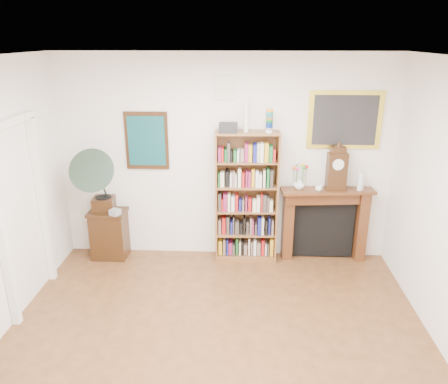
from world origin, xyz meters
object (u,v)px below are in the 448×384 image
Objects in this scene: side_cabinet at (110,234)px; gramophone at (97,177)px; fireplace at (325,218)px; flower_vase at (299,184)px; teacup at (319,188)px; mantel_clock at (337,169)px; bottle_left at (360,182)px; bookshelf at (246,191)px; bottle_right at (362,182)px; cd_stack at (115,212)px.

gramophone is at bearing -120.15° from side_cabinet.
fireplace is 0.64m from flower_vase.
gramophone is 2.93m from teacup.
bottle_left is (0.32, -0.00, -0.16)m from mantel_clock.
bookshelf reaches higher than mantel_clock.
fireplace is 5.25× the size of bottle_left.
flower_vase is 0.83m from bottle_right.
bottle_left reaches higher than fireplace.
bottle_left is (3.41, 0.05, 0.82)m from side_cabinet.
gramophone is 6.14× the size of flower_vase.
bottle_right reaches higher than side_cabinet.
gramophone is 9.71× the size of teacup.
fireplace reaches higher than side_cabinet.
gramophone is at bearing 176.93° from mantel_clock.
bookshelf reaches higher than gramophone.
side_cabinet is 3.24m from mantel_clock.
mantel_clock reaches higher than cd_stack.
bottle_right is (0.03, 0.03, -0.02)m from bottle_left.
teacup is at bearing -14.88° from flower_vase.
bookshelf is at bearing -178.58° from flower_vase.
bottle_left reaches higher than cd_stack.
bottle_left reaches higher than teacup.
flower_vase reaches higher than cd_stack.
bottle_right is (3.50, 0.17, -0.08)m from gramophone.
bookshelf is 17.42× the size of cd_stack.
bookshelf is 21.66× the size of teacup.
cd_stack is 2.74m from teacup.
side_cabinet is 0.44m from cd_stack.
side_cabinet is at bearing 175.16° from mantel_clock.
gramophone is at bearing -177.17° from bottle_right.
gramophone reaches higher than teacup.
bottle_right reaches higher than teacup.
bookshelf is 2.99× the size of side_cabinet.
gramophone reaches higher than fireplace.
flower_vase reaches higher than fireplace.
teacup is (2.86, -0.01, 0.73)m from side_cabinet.
bottle_right is (1.53, 0.04, 0.13)m from bookshelf.
mantel_clock is (2.94, 0.18, 0.59)m from cd_stack.
flower_vase is 0.80m from bottle_left.
bookshelf is 13.71× the size of flower_vase.
gramophone is (-1.97, -0.13, 0.21)m from bookshelf.
teacup is at bearing -171.41° from bottle_right.
bottle_left reaches higher than flower_vase.
mantel_clock reaches higher than bottle_left.
bottle_left reaches higher than bottle_right.
mantel_clock is at bearing 16.04° from teacup.
fireplace is 10.49× the size of cd_stack.
gramophone is at bearing -176.75° from flower_vase.
flower_vase is (-0.48, 0.00, -0.21)m from mantel_clock.
gramophone is 7.81× the size of cd_stack.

